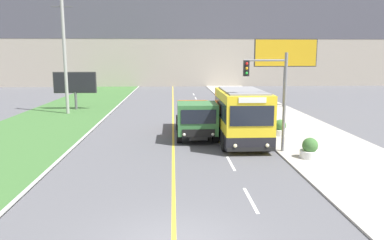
{
  "coord_description": "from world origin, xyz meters",
  "views": [
    {
      "loc": [
        0.01,
        -9.35,
        5.1
      ],
      "look_at": [
        1.1,
        11.97,
        1.4
      ],
      "focal_mm": 35.0,
      "sensor_mm": 36.0,
      "label": 1
    }
  ],
  "objects_px": {
    "utility_pole_far": "(65,53)",
    "planter_round_third": "(262,115)",
    "city_bus": "(242,117)",
    "planter_round_far": "(249,106)",
    "billboard_large": "(286,55)",
    "billboard_small": "(75,83)",
    "planter_round_near": "(310,149)",
    "dump_truck": "(196,119)",
    "traffic_light_mast": "(272,89)",
    "planter_round_second": "(280,128)"
  },
  "relations": [
    {
      "from": "utility_pole_far",
      "to": "planter_round_third",
      "type": "distance_m",
      "value": 17.58
    },
    {
      "from": "dump_truck",
      "to": "planter_round_second",
      "type": "height_order",
      "value": "dump_truck"
    },
    {
      "from": "city_bus",
      "to": "billboard_small",
      "type": "xyz_separation_m",
      "value": [
        -13.18,
        14.81,
        0.89
      ]
    },
    {
      "from": "utility_pole_far",
      "to": "traffic_light_mast",
      "type": "bearing_deg",
      "value": -44.47
    },
    {
      "from": "dump_truck",
      "to": "planter_round_near",
      "type": "distance_m",
      "value": 7.43
    },
    {
      "from": "billboard_small",
      "to": "planter_round_second",
      "type": "xyz_separation_m",
      "value": [
        16.01,
        -12.85,
        -1.96
      ]
    },
    {
      "from": "dump_truck",
      "to": "planter_round_third",
      "type": "bearing_deg",
      "value": 45.33
    },
    {
      "from": "utility_pole_far",
      "to": "billboard_large",
      "type": "height_order",
      "value": "utility_pole_far"
    },
    {
      "from": "planter_round_near",
      "to": "planter_round_far",
      "type": "xyz_separation_m",
      "value": [
        0.22,
        16.0,
        -0.0
      ]
    },
    {
      "from": "city_bus",
      "to": "planter_round_near",
      "type": "xyz_separation_m",
      "value": [
        2.79,
        -3.37,
        -1.08
      ]
    },
    {
      "from": "billboard_large",
      "to": "billboard_small",
      "type": "xyz_separation_m",
      "value": [
        -20.21,
        -0.54,
        -2.65
      ]
    },
    {
      "from": "billboard_small",
      "to": "planter_round_far",
      "type": "height_order",
      "value": "billboard_small"
    },
    {
      "from": "dump_truck",
      "to": "traffic_light_mast",
      "type": "relative_size",
      "value": 1.28
    },
    {
      "from": "city_bus",
      "to": "utility_pole_far",
      "type": "bearing_deg",
      "value": 137.34
    },
    {
      "from": "planter_round_third",
      "to": "planter_round_far",
      "type": "relative_size",
      "value": 1.0
    },
    {
      "from": "billboard_small",
      "to": "planter_round_third",
      "type": "distance_m",
      "value": 17.9
    },
    {
      "from": "city_bus",
      "to": "traffic_light_mast",
      "type": "bearing_deg",
      "value": -59.01
    },
    {
      "from": "traffic_light_mast",
      "to": "billboard_large",
      "type": "xyz_separation_m",
      "value": [
        5.86,
        17.29,
        1.77
      ]
    },
    {
      "from": "traffic_light_mast",
      "to": "planter_round_third",
      "type": "xyz_separation_m",
      "value": [
        1.78,
        9.24,
        -2.85
      ]
    },
    {
      "from": "traffic_light_mast",
      "to": "planter_round_near",
      "type": "xyz_separation_m",
      "value": [
        1.63,
        -1.43,
        -2.85
      ]
    },
    {
      "from": "billboard_small",
      "to": "city_bus",
      "type": "bearing_deg",
      "value": -48.33
    },
    {
      "from": "billboard_small",
      "to": "planter_round_third",
      "type": "xyz_separation_m",
      "value": [
        16.12,
        -7.52,
        -1.97
      ]
    },
    {
      "from": "billboard_small",
      "to": "planter_round_near",
      "type": "relative_size",
      "value": 3.93
    },
    {
      "from": "utility_pole_far",
      "to": "billboard_small",
      "type": "bearing_deg",
      "value": 88.31
    },
    {
      "from": "city_bus",
      "to": "planter_round_far",
      "type": "distance_m",
      "value": 13.03
    },
    {
      "from": "planter_round_near",
      "to": "planter_round_second",
      "type": "xyz_separation_m",
      "value": [
        0.03,
        5.33,
        0.0
      ]
    },
    {
      "from": "planter_round_second",
      "to": "planter_round_third",
      "type": "distance_m",
      "value": 5.33
    },
    {
      "from": "city_bus",
      "to": "planter_round_second",
      "type": "xyz_separation_m",
      "value": [
        2.83,
        1.96,
        -1.08
      ]
    },
    {
      "from": "planter_round_near",
      "to": "planter_round_far",
      "type": "distance_m",
      "value": 16.0
    },
    {
      "from": "traffic_light_mast",
      "to": "billboard_small",
      "type": "distance_m",
      "value": 22.07
    },
    {
      "from": "city_bus",
      "to": "billboard_small",
      "type": "distance_m",
      "value": 19.85
    },
    {
      "from": "billboard_large",
      "to": "traffic_light_mast",
      "type": "bearing_deg",
      "value": -108.72
    },
    {
      "from": "planter_round_third",
      "to": "planter_round_far",
      "type": "xyz_separation_m",
      "value": [
        0.07,
        5.33,
        -0.0
      ]
    },
    {
      "from": "traffic_light_mast",
      "to": "planter_round_near",
      "type": "height_order",
      "value": "traffic_light_mast"
    },
    {
      "from": "utility_pole_far",
      "to": "dump_truck",
      "type": "bearing_deg",
      "value": -44.26
    },
    {
      "from": "city_bus",
      "to": "dump_truck",
      "type": "bearing_deg",
      "value": 145.14
    },
    {
      "from": "city_bus",
      "to": "planter_round_third",
      "type": "distance_m",
      "value": 7.94
    },
    {
      "from": "dump_truck",
      "to": "billboard_large",
      "type": "bearing_deg",
      "value": 54.88
    },
    {
      "from": "dump_truck",
      "to": "billboard_small",
      "type": "xyz_separation_m",
      "value": [
        -10.65,
        13.05,
        1.29
      ]
    },
    {
      "from": "dump_truck",
      "to": "planter_round_far",
      "type": "height_order",
      "value": "dump_truck"
    },
    {
      "from": "planter_round_near",
      "to": "planter_round_third",
      "type": "relative_size",
      "value": 1.01
    },
    {
      "from": "utility_pole_far",
      "to": "planter_round_far",
      "type": "relative_size",
      "value": 10.33
    },
    {
      "from": "billboard_small",
      "to": "planter_round_near",
      "type": "height_order",
      "value": "billboard_small"
    },
    {
      "from": "billboard_small",
      "to": "planter_round_near",
      "type": "distance_m",
      "value": 24.28
    },
    {
      "from": "city_bus",
      "to": "planter_round_second",
      "type": "height_order",
      "value": "city_bus"
    },
    {
      "from": "planter_round_second",
      "to": "planter_round_far",
      "type": "height_order",
      "value": "planter_round_second"
    },
    {
      "from": "billboard_small",
      "to": "planter_round_near",
      "type": "xyz_separation_m",
      "value": [
        15.98,
        -18.18,
        -1.96
      ]
    },
    {
      "from": "planter_round_second",
      "to": "planter_round_third",
      "type": "relative_size",
      "value": 1.01
    },
    {
      "from": "utility_pole_far",
      "to": "planter_round_third",
      "type": "xyz_separation_m",
      "value": [
        16.2,
        -4.92,
        -4.74
      ]
    },
    {
      "from": "traffic_light_mast",
      "to": "billboard_large",
      "type": "relative_size",
      "value": 0.79
    }
  ]
}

